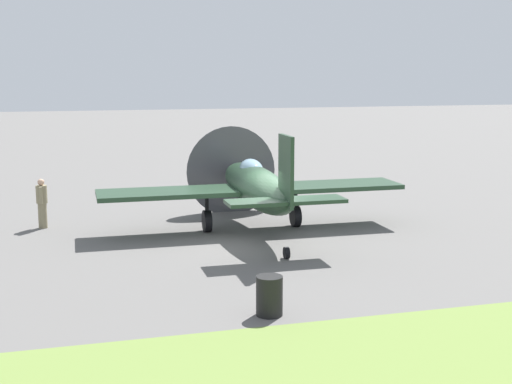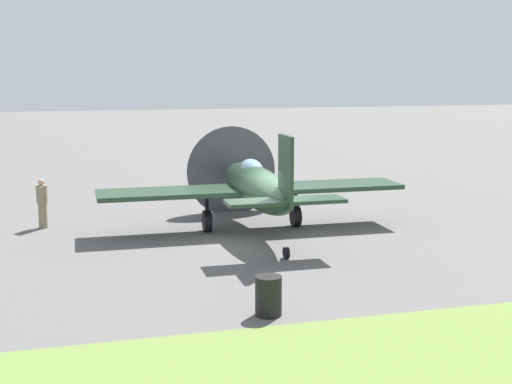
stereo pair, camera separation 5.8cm
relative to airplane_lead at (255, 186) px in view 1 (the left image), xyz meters
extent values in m
plane|color=#605E5B|center=(-0.33, -2.04, -1.57)|extent=(160.00, 160.00, 0.00)
ellipsoid|color=#233D28|center=(0.00, -0.17, 0.01)|extent=(1.45, 7.42, 1.35)
cube|color=#233D28|center=(0.00, 0.27, -0.16)|extent=(10.47, 1.99, 0.15)
cube|color=#233D28|center=(-0.05, -3.54, 0.99)|extent=(0.12, 1.20, 2.07)
cube|color=#233D28|center=(-0.05, -3.54, 0.12)|extent=(3.50, 1.03, 0.11)
cone|color=#B7B24C|center=(0.05, 3.80, 0.01)|extent=(0.71, 0.77, 0.70)
cylinder|color=#4C4C51|center=(0.05, 3.59, 0.01)|extent=(3.48, 0.09, 3.48)
ellipsoid|color=#8CB2C6|center=(0.01, 0.48, 0.48)|extent=(0.78, 1.53, 0.76)
cylinder|color=black|center=(-1.57, 0.40, -1.20)|extent=(0.25, 0.74, 0.74)
cylinder|color=black|center=(-1.57, 0.40, -0.68)|extent=(0.13, 0.13, 1.05)
cylinder|color=black|center=(1.58, 0.35, -1.20)|extent=(0.25, 0.74, 0.74)
cylinder|color=black|center=(1.58, 0.35, -0.68)|extent=(0.13, 0.13, 1.05)
cylinder|color=black|center=(-0.05, -3.65, -1.40)|extent=(0.14, 0.35, 0.35)
cylinder|color=#847A5B|center=(-6.96, 2.49, -1.13)|extent=(0.30, 0.30, 0.88)
cylinder|color=#847A5B|center=(-6.96, 2.49, -0.38)|extent=(0.38, 0.38, 0.62)
sphere|color=tan|center=(-6.96, 2.49, 0.04)|extent=(0.23, 0.23, 0.23)
cylinder|color=#847A5B|center=(-6.98, 2.24, -0.38)|extent=(0.11, 0.11, 0.59)
cylinder|color=#847A5B|center=(-6.95, 2.75, -0.38)|extent=(0.11, 0.11, 0.59)
cylinder|color=black|center=(-1.90, -8.12, -1.12)|extent=(0.60, 0.60, 0.90)
camera|label=1|loc=(-6.21, -22.48, 3.81)|focal=49.22mm
camera|label=2|loc=(-6.15, -22.50, 3.81)|focal=49.22mm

